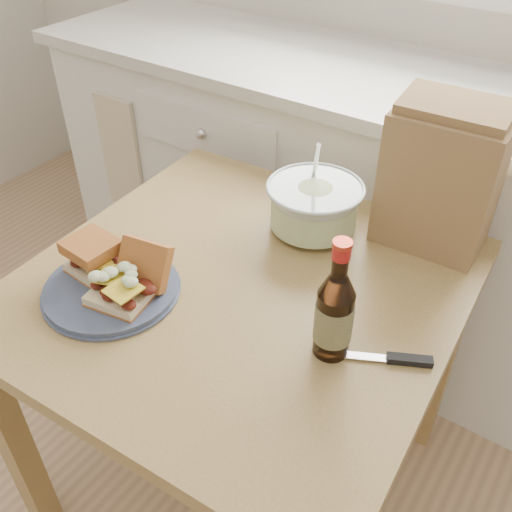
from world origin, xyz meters
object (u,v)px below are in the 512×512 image
Objects in this scene: plate at (111,289)px; paper_bag at (440,182)px; dining_table at (241,318)px; beer_bottle at (334,313)px; coleslaw_bowl at (314,208)px.

paper_bag is (0.48, 0.56, 0.15)m from plate.
plate is (-0.21, -0.18, 0.12)m from dining_table.
beer_bottle is (0.46, 0.12, 0.09)m from plate.
beer_bottle is 0.81× the size of paper_bag.
beer_bottle reaches higher than plate.
beer_bottle reaches higher than coleslaw_bowl.
dining_table is 3.35× the size of plate.
dining_table is 0.54m from paper_bag.
plate is 0.89× the size of paper_bag.
paper_bag is at bearing 51.21° from dining_table.
dining_table is 4.07× the size of coleslaw_bowl.
plate reaches higher than dining_table.
paper_bag is at bearing 25.51° from coleslaw_bowl.
plate is 1.10× the size of beer_bottle.
coleslaw_bowl is (0.23, 0.44, 0.05)m from plate.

